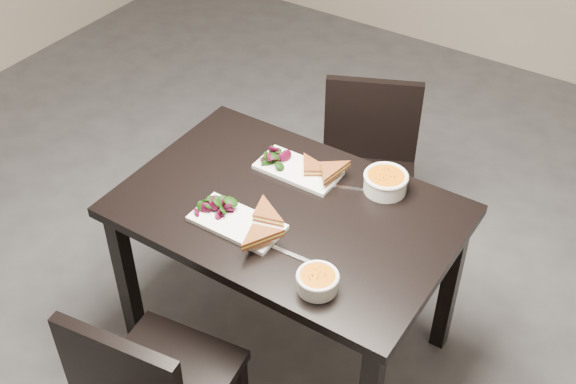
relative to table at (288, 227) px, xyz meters
The scene contains 13 objects.
ground 0.76m from the table, 141.60° to the left, with size 5.00×5.00×0.00m, color #47474C.
table is the anchor object (origin of this frame).
chair_far 0.71m from the table, 92.04° to the left, with size 0.56×0.56×0.85m.
plate_near 0.23m from the table, 119.15° to the right, with size 0.33×0.16×0.02m, color white.
sandwich_near 0.22m from the table, 101.55° to the right, with size 0.16×0.12×0.05m, color #A25321, non-canonical shape.
salad_near 0.30m from the table, 138.45° to the right, with size 0.10×0.09×0.05m, color black, non-canonical shape.
soup_bowl_near 0.42m from the table, 43.63° to the right, with size 0.14×0.14×0.06m.
cutlery_near 0.27m from the table, 51.11° to the right, with size 0.18×0.02×0.00m, color silver.
plate_far 0.23m from the table, 112.60° to the left, with size 0.32×0.16×0.02m, color white.
sandwich_far 0.23m from the table, 94.80° to the left, with size 0.16×0.12×0.05m, color #A25321, non-canonical shape.
salad_far 0.30m from the table, 133.16° to the left, with size 0.10×0.09×0.04m, color black, non-canonical shape.
soup_bowl_far 0.40m from the table, 47.97° to the left, with size 0.17×0.17×0.07m.
cutlery_far 0.26m from the table, 58.76° to the left, with size 0.18×0.02×0.00m, color silver.
Camera 1 is at (1.37, -1.88, 2.45)m, focal length 44.85 mm.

